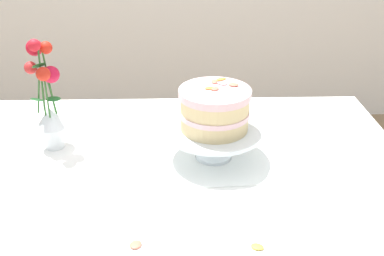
{
  "coord_description": "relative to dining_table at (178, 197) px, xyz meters",
  "views": [
    {
      "loc": [
        0.01,
        -1.14,
        1.46
      ],
      "look_at": [
        0.04,
        0.02,
        0.86
      ],
      "focal_mm": 42.65,
      "sensor_mm": 36.0,
      "label": 1
    }
  ],
  "objects": [
    {
      "name": "loose_petal_0",
      "position": [
        -0.09,
        -0.31,
        0.09
      ],
      "size": [
        0.04,
        0.04,
        0.01
      ],
      "primitive_type": "ellipsoid",
      "rotation": [
        0.0,
        0.0,
        1.24
      ],
      "color": "#E56B51",
      "rests_on": "dining_table"
    },
    {
      "name": "linen_napkin",
      "position": [
        0.11,
        0.08,
        0.09
      ],
      "size": [
        0.34,
        0.34,
        0.0
      ],
      "primitive_type": "cube",
      "rotation": [
        0.0,
        0.0,
        0.06
      ],
      "color": "white",
      "rests_on": "dining_table"
    },
    {
      "name": "loose_petal_1",
      "position": [
        0.18,
        -0.32,
        0.09
      ],
      "size": [
        0.04,
        0.03,
        0.01
      ],
      "primitive_type": "ellipsoid",
      "rotation": [
        0.0,
        0.0,
        5.86
      ],
      "color": "yellow",
      "rests_on": "dining_table"
    },
    {
      "name": "flower_vase",
      "position": [
        -0.39,
        0.16,
        0.24
      ],
      "size": [
        0.11,
        0.11,
        0.35
      ],
      "color": "silver",
      "rests_on": "dining_table"
    },
    {
      "name": "dining_table",
      "position": [
        0.0,
        0.0,
        0.0
      ],
      "size": [
        1.4,
        1.0,
        0.74
      ],
      "color": "white",
      "rests_on": "ground"
    },
    {
      "name": "layer_cake",
      "position": [
        0.11,
        0.08,
        0.25
      ],
      "size": [
        0.21,
        0.21,
        0.13
      ],
      "color": "beige",
      "rests_on": "cake_stand"
    },
    {
      "name": "cake_stand",
      "position": [
        0.11,
        0.08,
        0.17
      ],
      "size": [
        0.29,
        0.29,
        0.1
      ],
      "color": "silver",
      "rests_on": "linen_napkin"
    }
  ]
}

